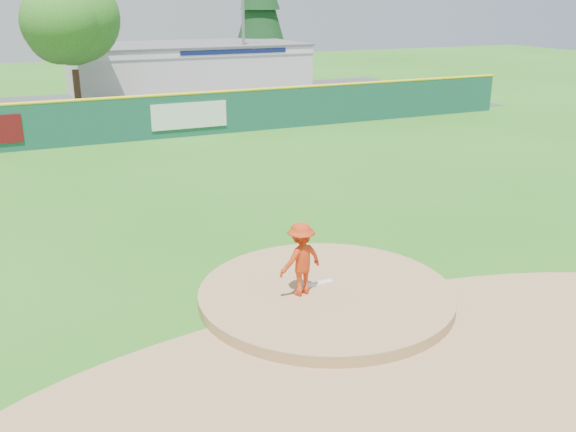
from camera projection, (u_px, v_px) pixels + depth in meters
name	position (u px, v px, depth m)	size (l,w,h in m)	color
ground	(326.00, 300.00, 13.90)	(120.00, 120.00, 0.00)	#286B19
pitchers_mound	(326.00, 300.00, 13.90)	(5.50, 5.50, 0.50)	#9E774C
pitching_rubber	(320.00, 283.00, 14.07)	(0.60, 0.15, 0.04)	white
infield_dirt_arc	(404.00, 369.00, 11.31)	(15.40, 15.40, 0.01)	#9E774C
parking_lot	(112.00, 110.00, 37.20)	(44.00, 16.00, 0.02)	#38383A
pitcher	(301.00, 259.00, 13.37)	(1.02, 0.59, 1.58)	red
van	(67.00, 117.00, 31.16)	(2.29, 4.98, 1.38)	white
pool_building_grp	(187.00, 68.00, 43.30)	(15.20, 8.20, 3.31)	silver
fence_banners	(89.00, 123.00, 28.10)	(12.67, 0.04, 1.20)	#5D0D10
outfield_fence	(144.00, 117.00, 29.08)	(40.00, 0.14, 2.07)	#16483A
deciduous_tree	(71.00, 31.00, 33.23)	(5.60, 5.60, 7.36)	#382314
conifer_tree	(260.00, 7.00, 48.22)	(4.40, 4.40, 9.50)	#382314
light_pole_right	(243.00, 9.00, 40.63)	(1.75, 0.25, 10.00)	gray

